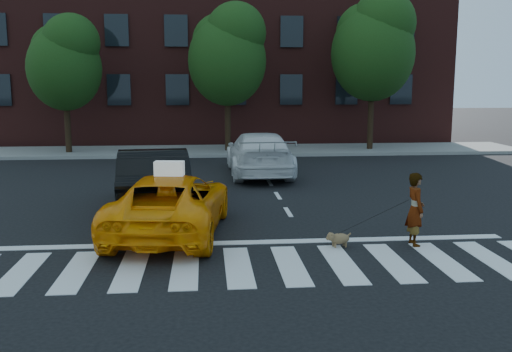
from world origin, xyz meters
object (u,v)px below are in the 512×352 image
Objects in this scene: tree_mid at (228,51)px; dog at (338,238)px; tree_left at (65,59)px; tree_right at (374,43)px; taxi at (171,204)px; woman at (415,209)px; white_suv at (259,154)px; black_sedan at (154,179)px.

tree_mid is 16.65m from dog.
tree_right is (14.50, -0.00, 0.82)m from tree_left.
woman is at bearing 171.98° from taxi.
tree_mid is 7.67m from white_suv.
tree_left reaches higher than taxi.
tree_left is 1.27× the size of black_sedan.
taxi is at bearing 97.94° from black_sedan.
tree_left is at bearing 107.76° from dog.
taxi is (-1.93, -14.45, -4.16)m from tree_mid.
white_suv is 3.50× the size of woman.
black_sedan is at bearing 57.79° from white_suv.
tree_mid reaches higher than dog.
tree_mid reaches higher than white_suv.
taxi reaches higher than dog.
taxi is 8.47m from white_suv.
black_sedan is at bearing 124.68° from dog.
tree_left is at bearing -38.29° from white_suv.
tree_right reaches higher than tree_mid.
dog is at bearing -108.62° from tree_right.
taxi is at bearing 145.67° from dog.
woman is at bearing 103.80° from white_suv.
taxi is at bearing 74.12° from woman.
black_sedan is (-9.53, -11.99, -4.42)m from tree_right.
woman is (3.30, -15.90, -4.06)m from tree_mid.
woman is (5.24, -1.45, 0.09)m from taxi.
tree_right reaches higher than taxi.
tree_mid is 4.51× the size of woman.
taxi is (5.57, -14.45, -3.75)m from tree_left.
woman is (-3.70, -15.90, -4.48)m from tree_right.
black_sedan reaches higher than taxi.
tree_right is 1.54× the size of taxi.
tree_right is 17.53m from dog.
tree_left is 0.84× the size of tree_right.
tree_mid reaches higher than taxi.
white_suv is at bearing -82.35° from tree_mid.
tree_left is 11.20× the size of dog.
tree_left is 11.17m from white_suv.
tree_mid is at bearing 180.00° from tree_right.
black_sedan is 0.93× the size of white_suv.
taxi is (-8.93, -14.45, -4.57)m from tree_right.
tree_right reaches higher than woman.
tree_right is 1.50× the size of black_sedan.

